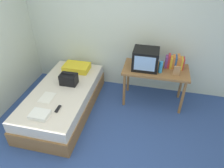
% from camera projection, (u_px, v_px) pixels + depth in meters
% --- Properties ---
extents(ground_plane, '(8.00, 8.00, 0.00)m').
position_uv_depth(ground_plane, '(98.00, 158.00, 3.00)').
color(ground_plane, '#2D4784').
extents(wall_back, '(5.20, 0.10, 2.60)m').
position_uv_depth(wall_back, '(125.00, 26.00, 3.86)').
color(wall_back, silver).
rests_on(wall_back, ground).
extents(bed, '(1.00, 2.00, 0.46)m').
position_uv_depth(bed, '(64.00, 99.00, 3.75)').
color(bed, olive).
rests_on(bed, ground).
extents(desk, '(1.16, 0.60, 0.74)m').
position_uv_depth(desk, '(155.00, 73.00, 3.71)').
color(desk, olive).
rests_on(desk, ground).
extents(tv, '(0.44, 0.39, 0.36)m').
position_uv_depth(tv, '(146.00, 59.00, 3.57)').
color(tv, black).
rests_on(tv, desk).
extents(water_bottle, '(0.07, 0.07, 0.21)m').
position_uv_depth(water_bottle, '(161.00, 67.00, 3.50)').
color(water_bottle, '#3399DB').
rests_on(water_bottle, desk).
extents(book_row, '(0.33, 0.17, 0.25)m').
position_uv_depth(book_row, '(175.00, 62.00, 3.63)').
color(book_row, '#7A3D89').
rests_on(book_row, desk).
extents(picture_frame, '(0.11, 0.02, 0.17)m').
position_uv_depth(picture_frame, '(177.00, 71.00, 3.43)').
color(picture_frame, '#9E754C').
rests_on(picture_frame, desk).
extents(pillow, '(0.51, 0.35, 0.12)m').
position_uv_depth(pillow, '(77.00, 67.00, 4.12)').
color(pillow, yellow).
rests_on(pillow, bed).
extents(handbag, '(0.30, 0.20, 0.22)m').
position_uv_depth(handbag, '(69.00, 79.00, 3.69)').
color(handbag, black).
rests_on(handbag, bed).
extents(magazine, '(0.21, 0.29, 0.01)m').
position_uv_depth(magazine, '(47.00, 97.00, 3.42)').
color(magazine, white).
rests_on(magazine, bed).
extents(remote_dark, '(0.04, 0.16, 0.02)m').
position_uv_depth(remote_dark, '(58.00, 109.00, 3.17)').
color(remote_dark, black).
rests_on(remote_dark, bed).
extents(remote_silver, '(0.04, 0.14, 0.02)m').
position_uv_depth(remote_silver, '(62.00, 80.00, 3.83)').
color(remote_silver, '#B7B7BC').
rests_on(remote_silver, bed).
extents(folded_towel, '(0.28, 0.22, 0.06)m').
position_uv_depth(folded_towel, '(40.00, 115.00, 3.04)').
color(folded_towel, white).
rests_on(folded_towel, bed).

